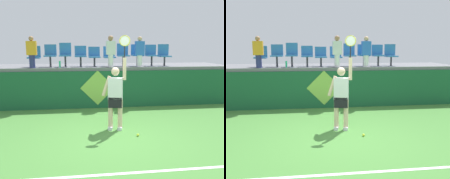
% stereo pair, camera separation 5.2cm
% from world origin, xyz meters
% --- Properties ---
extents(ground_plane, '(40.00, 40.00, 0.00)m').
position_xyz_m(ground_plane, '(0.00, 0.00, 0.00)').
color(ground_plane, '#478438').
extents(court_back_wall, '(10.41, 0.20, 1.36)m').
position_xyz_m(court_back_wall, '(0.00, 3.26, 0.68)').
color(court_back_wall, '#195633').
rests_on(court_back_wall, ground_plane).
extents(spectator_platform, '(10.41, 2.50, 0.12)m').
position_xyz_m(spectator_platform, '(0.00, 4.46, 1.42)').
color(spectator_platform, slate).
rests_on(spectator_platform, court_back_wall).
extents(court_baseline_stripe, '(9.37, 0.08, 0.01)m').
position_xyz_m(court_baseline_stripe, '(0.00, -1.73, 0.00)').
color(court_baseline_stripe, white).
rests_on(court_baseline_stripe, ground_plane).
extents(tennis_player, '(0.74, 0.34, 2.51)m').
position_xyz_m(tennis_player, '(0.06, 0.68, 0.95)').
color(tennis_player, white).
rests_on(tennis_player, ground_plane).
extents(tennis_ball, '(0.07, 0.07, 0.07)m').
position_xyz_m(tennis_ball, '(0.54, 0.07, 0.03)').
color(tennis_ball, '#D1E533').
rests_on(tennis_ball, ground_plane).
extents(water_bottle, '(0.06, 0.06, 0.24)m').
position_xyz_m(water_bottle, '(-1.57, 3.43, 1.60)').
color(water_bottle, '#26B272').
rests_on(water_bottle, spectator_platform).
extents(stadium_chair_0, '(0.44, 0.42, 0.78)m').
position_xyz_m(stadium_chair_0, '(-2.52, 3.85, 1.90)').
color(stadium_chair_0, '#38383D').
rests_on(stadium_chair_0, spectator_platform).
extents(stadium_chair_1, '(0.44, 0.42, 0.83)m').
position_xyz_m(stadium_chair_1, '(-1.93, 3.85, 1.96)').
color(stadium_chair_1, '#38383D').
rests_on(stadium_chair_1, spectator_platform).
extents(stadium_chair_2, '(0.44, 0.42, 0.90)m').
position_xyz_m(stadium_chair_2, '(-1.38, 3.85, 1.98)').
color(stadium_chair_2, '#38383D').
rests_on(stadium_chair_2, spectator_platform).
extents(stadium_chair_3, '(0.44, 0.42, 0.78)m').
position_xyz_m(stadium_chair_3, '(-0.81, 3.84, 1.93)').
color(stadium_chair_3, '#38383D').
rests_on(stadium_chair_3, spectator_platform).
extents(stadium_chair_4, '(0.44, 0.42, 0.75)m').
position_xyz_m(stadium_chair_4, '(-0.29, 3.84, 1.90)').
color(stadium_chair_4, '#38383D').
rests_on(stadium_chair_4, spectator_platform).
extents(stadium_chair_5, '(0.44, 0.42, 0.76)m').
position_xyz_m(stadium_chair_5, '(0.29, 3.85, 1.90)').
color(stadium_chair_5, '#38383D').
rests_on(stadium_chair_5, spectator_platform).
extents(stadium_chair_6, '(0.44, 0.42, 0.87)m').
position_xyz_m(stadium_chair_6, '(0.83, 3.85, 1.97)').
color(stadium_chair_6, '#38383D').
rests_on(stadium_chair_6, spectator_platform).
extents(stadium_chair_7, '(0.44, 0.42, 0.84)m').
position_xyz_m(stadium_chair_7, '(1.39, 3.85, 1.96)').
color(stadium_chair_7, '#38383D').
rests_on(stadium_chair_7, spectator_platform).
extents(stadium_chair_8, '(0.44, 0.42, 0.83)m').
position_xyz_m(stadium_chair_8, '(1.96, 3.85, 1.95)').
color(stadium_chair_8, '#38383D').
rests_on(stadium_chair_8, spectator_platform).
extents(stadium_chair_9, '(0.44, 0.42, 0.85)m').
position_xyz_m(stadium_chair_9, '(2.49, 3.85, 1.95)').
color(stadium_chair_9, '#38383D').
rests_on(stadium_chair_9, spectator_platform).
extents(spectator_0, '(0.34, 0.20, 1.15)m').
position_xyz_m(spectator_0, '(0.29, 3.45, 2.09)').
color(spectator_0, white).
rests_on(spectator_0, spectator_platform).
extents(spectator_1, '(0.34, 0.20, 1.13)m').
position_xyz_m(spectator_1, '(1.39, 3.44, 2.07)').
color(spectator_1, white).
rests_on(spectator_1, spectator_platform).
extents(spectator_2, '(0.34, 0.20, 1.11)m').
position_xyz_m(spectator_2, '(-2.52, 3.38, 2.06)').
color(spectator_2, navy).
rests_on(spectator_2, spectator_platform).
extents(wall_signage_mount, '(1.27, 0.01, 1.39)m').
position_xyz_m(wall_signage_mount, '(-0.22, 3.16, 0.00)').
color(wall_signage_mount, '#195633').
rests_on(wall_signage_mount, ground_plane).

